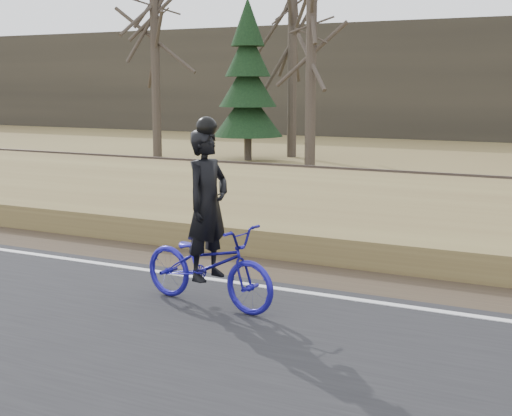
% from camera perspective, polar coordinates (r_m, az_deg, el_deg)
% --- Properties ---
extents(ground, '(120.00, 120.00, 0.00)m').
position_cam_1_polar(ground, '(10.07, -3.47, -6.43)').
color(ground, olive).
rests_on(ground, ground).
extents(road, '(120.00, 6.00, 0.06)m').
position_cam_1_polar(road, '(8.11, -12.53, -10.53)').
color(road, black).
rests_on(road, ground).
extents(edge_line, '(120.00, 0.12, 0.01)m').
position_cam_1_polar(edge_line, '(10.22, -2.91, -5.80)').
color(edge_line, silver).
rests_on(edge_line, road).
extents(shoulder, '(120.00, 1.60, 0.04)m').
position_cam_1_polar(shoulder, '(11.08, -0.34, -4.78)').
color(shoulder, '#473A2B').
rests_on(shoulder, ground).
extents(embankment, '(120.00, 5.00, 0.44)m').
position_cam_1_polar(embankment, '(13.71, 5.38, -1.11)').
color(embankment, olive).
rests_on(embankment, ground).
extents(ballast, '(120.00, 3.00, 0.45)m').
position_cam_1_polar(ballast, '(17.25, 10.00, 1.08)').
color(ballast, slate).
rests_on(ballast, ground).
extents(railroad, '(120.00, 2.40, 0.29)m').
position_cam_1_polar(railroad, '(17.21, 10.03, 2.08)').
color(railroad, black).
rests_on(railroad, ballast).
extents(treeline_backdrop, '(120.00, 4.00, 6.00)m').
position_cam_1_polar(treeline_backdrop, '(38.65, 19.78, 9.59)').
color(treeline_backdrop, '#383328').
rests_on(treeline_backdrop, ground).
extents(cyclist, '(2.09, 1.01, 2.38)m').
position_cam_1_polar(cyclist, '(8.95, -3.86, -3.12)').
color(cyclist, '#1A1590').
rests_on(cyclist, road).
extents(bare_tree_far_left, '(0.36, 0.36, 7.06)m').
position_cam_1_polar(bare_tree_far_left, '(28.28, -8.05, 11.23)').
color(bare_tree_far_left, '#473D34').
rests_on(bare_tree_far_left, ground).
extents(bare_tree_left, '(0.36, 0.36, 8.68)m').
position_cam_1_polar(bare_tree_left, '(27.93, 2.93, 13.00)').
color(bare_tree_left, '#473D34').
rests_on(bare_tree_left, ground).
extents(bare_tree_near_left, '(0.36, 0.36, 6.14)m').
position_cam_1_polar(bare_tree_near_left, '(24.24, 4.41, 10.46)').
color(bare_tree_near_left, '#473D34').
rests_on(bare_tree_near_left, ground).
extents(conifer, '(2.60, 2.60, 5.93)m').
position_cam_1_polar(conifer, '(26.67, -0.66, 9.86)').
color(conifer, '#473D34').
rests_on(conifer, ground).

